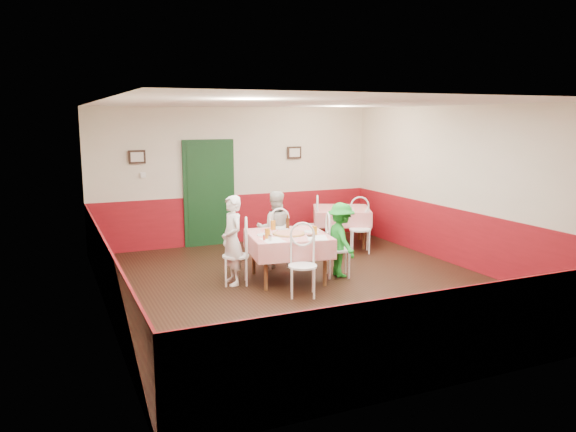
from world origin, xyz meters
name	(u,v)px	position (x,y,z in m)	size (l,w,h in m)	color
floor	(309,287)	(0.00, 0.00, 0.00)	(7.00, 7.00, 0.00)	black
ceiling	(311,103)	(0.00, 0.00, 2.80)	(7.00, 7.00, 0.00)	white
back_wall	(236,176)	(0.00, 3.50, 1.40)	(6.00, 0.10, 2.80)	beige
front_wall	(472,245)	(0.00, -3.50, 1.40)	(6.00, 0.10, 2.80)	beige
left_wall	(102,211)	(-3.00, 0.00, 1.40)	(0.10, 7.00, 2.80)	beige
right_wall	(467,188)	(3.00, 0.00, 1.40)	(0.10, 7.00, 2.80)	beige
wainscot_back	(237,219)	(0.00, 3.48, 0.50)	(6.00, 0.03, 1.00)	maroon
wainscot_front	(465,335)	(0.00, -3.48, 0.50)	(6.00, 0.03, 1.00)	maroon
wainscot_left	(107,278)	(-2.98, 0.00, 0.50)	(0.03, 7.00, 1.00)	maroon
wainscot_right	(463,239)	(2.98, 0.00, 0.50)	(0.03, 7.00, 1.00)	maroon
door	(209,194)	(-0.60, 3.45, 1.05)	(0.96, 0.06, 2.10)	black
picture_left	(137,157)	(-2.00, 3.45, 1.85)	(0.32, 0.03, 0.26)	black
picture_right	(294,153)	(1.30, 3.45, 1.85)	(0.32, 0.03, 0.26)	black
thermostat	(143,175)	(-1.90, 3.45, 1.50)	(0.10, 0.03, 0.10)	white
main_table	(288,257)	(-0.15, 0.49, 0.38)	(1.22, 1.22, 0.77)	red
second_table	(341,227)	(1.90, 2.41, 0.38)	(1.12, 1.12, 0.77)	red
chair_left	(236,256)	(-0.99, 0.62, 0.45)	(0.42, 0.42, 0.90)	white
chair_right	(338,250)	(0.69, 0.36, 0.45)	(0.42, 0.42, 0.90)	white
chair_far	(276,242)	(-0.01, 1.33, 0.45)	(0.42, 0.42, 0.90)	white
chair_near	(303,266)	(-0.28, -0.35, 0.45)	(0.42, 0.42, 0.90)	white
chair_second_a	(309,226)	(1.15, 2.41, 0.45)	(0.42, 0.42, 0.90)	white
chair_second_b	(360,230)	(1.90, 1.66, 0.45)	(0.42, 0.42, 0.90)	white
pizza	(289,233)	(-0.15, 0.44, 0.78)	(0.50, 0.50, 0.03)	#B74723
plate_left	(265,235)	(-0.53, 0.53, 0.77)	(0.25, 0.25, 0.01)	white
plate_right	(312,232)	(0.26, 0.45, 0.77)	(0.25, 0.25, 0.01)	white
plate_far	(281,228)	(-0.08, 0.92, 0.77)	(0.25, 0.25, 0.01)	white
glass_a	(268,234)	(-0.58, 0.29, 0.84)	(0.08, 0.08, 0.15)	#BF7219
glass_b	(315,231)	(0.20, 0.24, 0.83)	(0.08, 0.08, 0.14)	#BF7219
glass_c	(273,225)	(-0.23, 0.91, 0.84)	(0.08, 0.08, 0.16)	#BF7219
beer_bottle	(288,222)	(0.01, 0.87, 0.87)	(0.06, 0.06, 0.22)	#381C0A
shaker_a	(270,238)	(-0.60, 0.14, 0.81)	(0.04, 0.04, 0.09)	silver
shaker_b	(271,238)	(-0.59, 0.11, 0.81)	(0.04, 0.04, 0.09)	silver
shaker_c	(264,237)	(-0.67, 0.19, 0.81)	(0.04, 0.04, 0.09)	#B23319
menu_left	(273,240)	(-0.55, 0.15, 0.76)	(0.30, 0.40, 0.00)	white
menu_right	(317,238)	(0.14, 0.03, 0.76)	(0.30, 0.40, 0.00)	white
wallet	(311,236)	(0.10, 0.17, 0.77)	(0.11, 0.09, 0.02)	black
diner_left	(232,240)	(-1.04, 0.63, 0.70)	(0.51, 0.34, 1.41)	gray
diner_far	(275,229)	(-0.01, 1.38, 0.67)	(0.65, 0.51, 1.34)	gray
diner_right	(341,240)	(0.74, 0.35, 0.61)	(0.79, 0.46, 1.23)	gray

